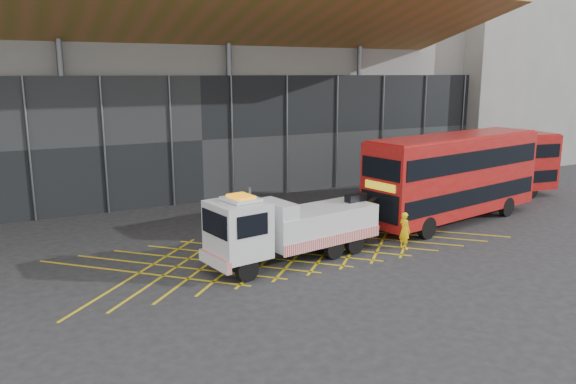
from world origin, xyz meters
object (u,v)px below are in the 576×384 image
bus_second (485,163)px  worker (404,230)px  recovery_truck (290,227)px  bus_towed (454,174)px

bus_second → worker: (-11.61, -6.18, -1.46)m
worker → bus_second: bearing=-67.2°
recovery_truck → bus_second: bus_second is taller
recovery_truck → bus_second: (17.28, 5.28, 0.78)m
bus_towed → worker: size_ratio=6.93×
bus_towed → bus_second: size_ratio=1.16×
bus_towed → worker: (-5.54, -2.66, -1.82)m
bus_towed → bus_second: bus_towed is taller
recovery_truck → bus_towed: size_ratio=0.79×
recovery_truck → bus_second: bearing=8.1°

